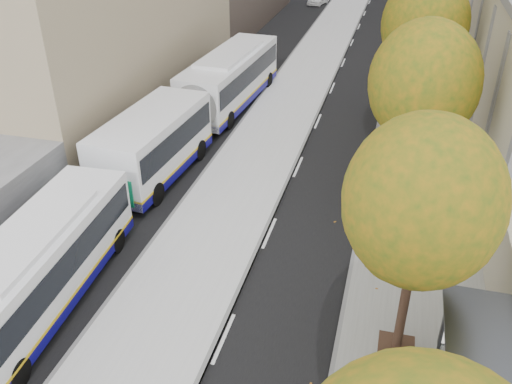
% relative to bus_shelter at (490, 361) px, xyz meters
% --- Properties ---
extents(bus_platform, '(4.25, 150.00, 0.15)m').
position_rel_bus_shelter_xyz_m(bus_platform, '(-9.56, 24.04, -2.11)').
color(bus_platform, silver).
rests_on(bus_platform, ground).
extents(sidewalk, '(4.75, 150.00, 0.08)m').
position_rel_bus_shelter_xyz_m(sidewalk, '(-1.56, 24.04, -2.15)').
color(sidewalk, gray).
rests_on(sidewalk, ground).
extents(bus_shelter, '(1.90, 4.40, 2.53)m').
position_rel_bus_shelter_xyz_m(bus_shelter, '(0.00, 0.00, 0.00)').
color(bus_shelter, '#383A3F').
rests_on(bus_shelter, sidewalk).
extents(tree_c, '(4.20, 4.20, 7.28)m').
position_rel_bus_shelter_xyz_m(tree_c, '(-2.09, 2.04, 3.06)').
color(tree_c, '#2F2017').
rests_on(tree_c, sidewalk).
extents(tree_d, '(4.40, 4.40, 7.60)m').
position_rel_bus_shelter_xyz_m(tree_d, '(-2.09, 11.04, 3.28)').
color(tree_d, '#2F2017').
rests_on(tree_d, sidewalk).
extents(tree_e, '(4.60, 4.60, 7.92)m').
position_rel_bus_shelter_xyz_m(tree_e, '(-2.09, 20.04, 3.50)').
color(tree_e, '#2F2017').
rests_on(tree_e, sidewalk).
extents(bus_far, '(4.00, 19.10, 3.16)m').
position_rel_bus_shelter_xyz_m(bus_far, '(-13.39, 16.09, -0.46)').
color(bus_far, white).
rests_on(bus_far, ground).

